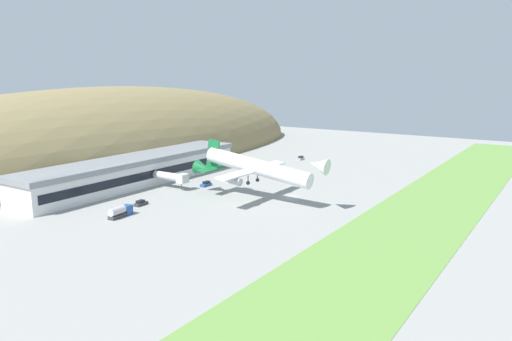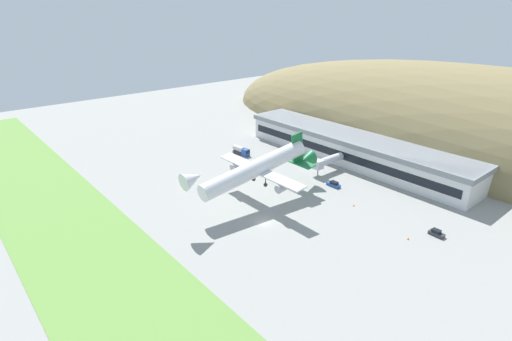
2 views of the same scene
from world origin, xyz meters
name	(u,v)px [view 2 (image 2 of 2)]	position (x,y,z in m)	size (l,w,h in m)	color
ground_plane	(264,222)	(0.00, 0.00, 0.00)	(350.76, 350.76, 0.00)	gray
grass_strip_foreground	(115,287)	(0.00, -39.52, 0.04)	(315.68, 27.69, 0.08)	#669342
hill_backdrop	(473,152)	(11.60, 96.77, 0.00)	(267.56, 75.28, 63.93)	olive
terminal_building	(352,146)	(-12.99, 53.15, 5.41)	(89.50, 16.26, 9.54)	silver
jetway_0	(326,161)	(-11.77, 38.02, 3.99)	(3.38, 13.57, 5.43)	silver
cargo_airplane	(258,168)	(-10.12, 6.50, 10.19)	(32.40, 46.17, 12.41)	silver
service_car_0	(334,184)	(-2.69, 31.10, 0.69)	(4.42, 1.76, 1.68)	#264C99
service_car_2	(269,158)	(-32.45, 31.25, 0.65)	(4.51, 2.11, 1.56)	#333338
service_car_3	(436,233)	(31.93, 27.79, 0.65)	(3.68, 1.68, 1.58)	#333338
fuel_truck	(241,151)	(-43.75, 27.11, 1.45)	(7.63, 2.72, 3.00)	#264C99
traffic_cone_0	(354,205)	(9.48, 25.10, 0.28)	(0.52, 0.52, 0.58)	orange
traffic_cone_1	(408,238)	(28.46, 20.94, 0.28)	(0.52, 0.52, 0.58)	orange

